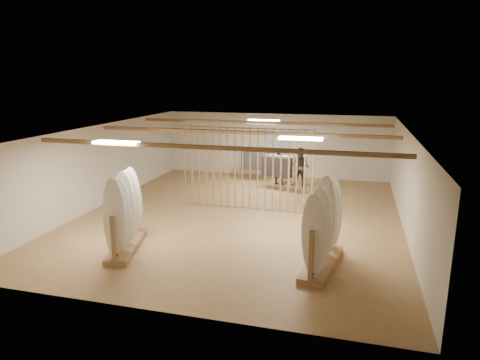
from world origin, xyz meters
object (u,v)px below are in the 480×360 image
(rack_right, at_px, (323,239))
(clothing_rack_a, at_px, (255,161))
(rack_left, at_px, (125,223))
(shopper_a, at_px, (279,164))
(shopper_b, at_px, (300,165))
(clothing_rack_b, at_px, (277,167))

(rack_right, relative_size, clothing_rack_a, 1.70)
(rack_left, distance_m, shopper_a, 8.29)
(rack_right, distance_m, shopper_a, 7.99)
(shopper_a, distance_m, shopper_b, 0.91)
(clothing_rack_a, relative_size, clothing_rack_b, 0.96)
(rack_right, xyz_separation_m, clothing_rack_b, (-2.34, 6.87, 0.20))
(clothing_rack_b, relative_size, shopper_b, 0.77)
(rack_left, distance_m, clothing_rack_a, 8.37)
(clothing_rack_b, xyz_separation_m, shopper_b, (0.86, 0.59, -0.00))
(clothing_rack_a, bearing_deg, shopper_a, -16.10)
(rack_right, height_order, clothing_rack_b, rack_right)
(rack_right, relative_size, clothing_rack_b, 1.63)
(rack_left, relative_size, shopper_b, 1.24)
(rack_right, distance_m, shopper_b, 7.61)
(rack_right, xyz_separation_m, clothing_rack_a, (-3.51, 8.00, 0.15))
(clothing_rack_b, xyz_separation_m, shopper_a, (-0.03, 0.76, -0.05))
(clothing_rack_a, xyz_separation_m, shopper_b, (2.02, -0.54, 0.04))
(clothing_rack_a, xyz_separation_m, shopper_a, (1.13, -0.37, -0.01))
(rack_left, bearing_deg, shopper_b, 50.50)
(clothing_rack_b, height_order, shopper_b, shopper_b)
(rack_left, height_order, shopper_b, rack_left)
(rack_left, bearing_deg, clothing_rack_a, 64.78)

